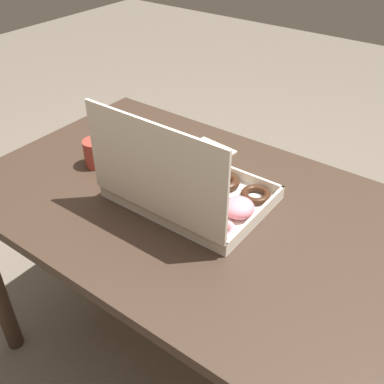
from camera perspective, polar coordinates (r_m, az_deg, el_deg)
ground_plane at (r=1.73m, az=-0.06°, el=-20.26°), size 8.00×8.00×0.00m
dining_table at (r=1.27m, az=-0.07°, el=-4.56°), size 1.22×0.78×0.71m
donut_box at (r=1.17m, az=-0.65°, el=0.46°), size 0.40×0.29×0.29m
coffee_mug at (r=1.37m, az=-12.07°, el=4.94°), size 0.07×0.07×0.08m
paper_napkin at (r=1.43m, az=2.48°, el=5.42°), size 0.15×0.10×0.01m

